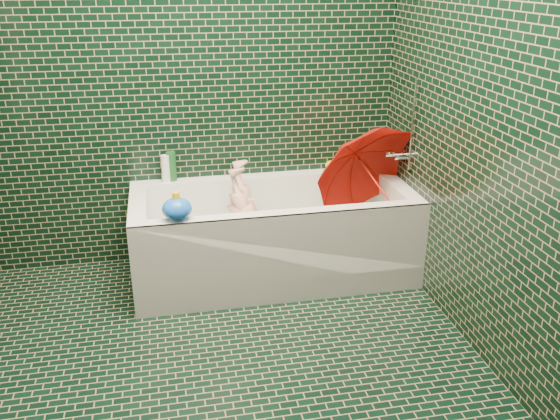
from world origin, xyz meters
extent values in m
plane|color=black|center=(0.00, 0.00, 0.00)|extent=(2.80, 2.80, 0.00)
plane|color=black|center=(0.00, 1.40, 1.25)|extent=(2.80, 0.00, 2.80)
plane|color=black|center=(0.00, -1.40, 1.25)|extent=(2.80, 0.00, 2.80)
plane|color=black|center=(1.30, 0.00, 1.25)|extent=(0.00, 2.80, 2.80)
cube|color=white|center=(0.45, 1.02, 0.07)|extent=(1.70, 0.75, 0.15)
cube|color=white|center=(0.45, 1.35, 0.35)|extent=(1.70, 0.10, 0.40)
cube|color=white|center=(0.45, 0.70, 0.35)|extent=(1.70, 0.10, 0.40)
cube|color=white|center=(1.25, 1.02, 0.35)|extent=(0.10, 0.55, 0.40)
cube|color=white|center=(-0.35, 1.02, 0.35)|extent=(0.10, 0.55, 0.40)
cube|color=white|center=(0.45, 0.66, 0.28)|extent=(1.70, 0.02, 0.55)
cube|color=green|center=(0.45, 1.02, 0.16)|extent=(1.35, 0.47, 0.01)
cube|color=silver|center=(0.45, 1.02, 0.30)|extent=(1.48, 0.53, 0.00)
cylinder|color=silver|center=(1.28, 1.02, 0.73)|extent=(0.14, 0.05, 0.05)
cylinder|color=silver|center=(1.20, 1.08, 0.73)|extent=(0.05, 0.04, 0.04)
cylinder|color=silver|center=(1.27, 0.92, 0.95)|extent=(0.01, 0.01, 0.55)
imported|color=#DFA18B|center=(0.31, 1.01, 0.31)|extent=(0.93, 0.58, 0.36)
imported|color=red|center=(1.07, 0.94, 0.60)|extent=(0.95, 0.90, 1.02)
imported|color=white|center=(1.20, 1.31, 0.55)|extent=(0.12, 0.12, 0.25)
imported|color=#3D1C69|center=(1.25, 1.32, 0.55)|extent=(0.12, 0.12, 0.21)
imported|color=#14491D|center=(1.23, 1.32, 0.55)|extent=(0.15, 0.15, 0.15)
cylinder|color=#14491D|center=(1.11, 1.36, 0.65)|extent=(0.06, 0.06, 0.20)
cylinder|color=silver|center=(1.25, 1.36, 0.64)|extent=(0.06, 0.06, 0.19)
cylinder|color=#14491D|center=(-0.14, 1.36, 0.64)|extent=(0.08, 0.08, 0.19)
cylinder|color=white|center=(-0.17, 1.34, 0.64)|extent=(0.06, 0.06, 0.17)
ellipsoid|color=gold|center=(0.91, 1.36, 0.59)|extent=(0.11, 0.10, 0.07)
sphere|color=gold|center=(0.95, 1.34, 0.63)|extent=(0.05, 0.05, 0.05)
cone|color=orange|center=(0.97, 1.34, 0.62)|extent=(0.02, 0.03, 0.02)
ellipsoid|color=blue|center=(-0.13, 0.71, 0.62)|extent=(0.20, 0.18, 0.12)
cylinder|color=gold|center=(-0.13, 0.71, 0.69)|extent=(0.04, 0.04, 0.04)
camera|label=1|loc=(-0.18, -2.26, 1.81)|focal=38.00mm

